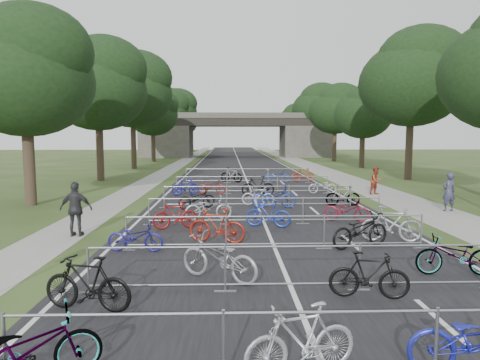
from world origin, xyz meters
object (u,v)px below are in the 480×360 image
object	(u,v)px
overpass_bridge	(237,135)
bike_0	(28,350)
bike_1	(301,340)
pedestrian_a	(449,192)
pedestrian_c	(76,209)
pedestrian_b	(376,181)

from	to	relation	value
overpass_bridge	bike_0	distance (m)	65.18
bike_1	pedestrian_a	xyz separation A→B (m)	(9.22, 13.49, 0.37)
bike_0	bike_1	size ratio (longest dim) A/B	1.13
bike_1	pedestrian_c	world-z (taller)	pedestrian_c
bike_0	bike_1	xyz separation A→B (m)	(3.91, 0.16, 0.01)
bike_0	pedestrian_c	size ratio (longest dim) A/B	1.05
overpass_bridge	pedestrian_b	bearing A→B (deg)	-80.76
overpass_bridge	pedestrian_c	distance (m)	56.33
bike_0	overpass_bridge	bearing A→B (deg)	-29.15
bike_1	pedestrian_b	distance (m)	20.77
bike_1	pedestrian_c	bearing A→B (deg)	-160.35
pedestrian_c	pedestrian_a	bearing A→B (deg)	-163.52
bike_1	pedestrian_a	bearing A→B (deg)	129.68
pedestrian_a	pedestrian_c	size ratio (longest dim) A/B	0.95
overpass_bridge	bike_1	size ratio (longest dim) A/B	17.29
pedestrian_a	pedestrian_c	world-z (taller)	pedestrian_c
pedestrian_b	bike_1	bearing A→B (deg)	-138.99
overpass_bridge	bike_0	world-z (taller)	overpass_bridge
pedestrian_a	pedestrian_c	xyz separation A→B (m)	(-15.63, -4.54, 0.05)
overpass_bridge	pedestrian_c	xyz separation A→B (m)	(-6.80, -55.86, -2.57)
pedestrian_c	bike_0	bearing A→B (deg)	105.63
overpass_bridge	pedestrian_c	size ratio (longest dim) A/B	16.10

